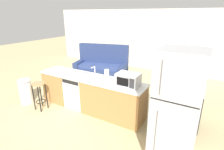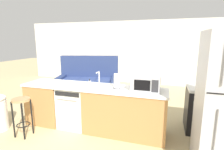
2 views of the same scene
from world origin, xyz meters
name	(u,v)px [view 1 (image 1 of 2)]	position (x,y,z in m)	size (l,w,h in m)	color
ground_plane	(87,107)	(0.00, 0.00, 0.00)	(24.00, 24.00, 0.00)	tan
wall_back	(150,40)	(0.30, 4.20, 1.30)	(10.00, 0.06, 2.60)	silver
kitchen_counter	(93,95)	(0.24, 0.00, 0.42)	(2.94, 0.66, 0.90)	#B77F47
dishwasher	(79,91)	(-0.25, 0.00, 0.42)	(0.58, 0.61, 0.84)	white
stove_range	(183,105)	(2.35, 0.55, 0.45)	(0.76, 0.68, 0.90)	black
refrigerator	(177,107)	(2.35, -0.55, 0.96)	(0.72, 0.73, 1.92)	#B7B7BC
microwave	(128,79)	(1.21, 0.00, 1.04)	(0.50, 0.37, 0.28)	#B7B7BC
sink_faucet	(95,73)	(0.29, 0.02, 1.03)	(0.07, 0.18, 0.30)	silver
paper_towel_roll	(107,76)	(0.66, -0.01, 1.04)	(0.14, 0.14, 0.28)	#4C4C51
soap_bottle	(87,76)	(0.16, -0.14, 0.97)	(0.06, 0.06, 0.18)	silver
kettle	(178,84)	(2.18, 0.42, 0.99)	(0.21, 0.17, 0.19)	#B2B2B7
bar_stool	(39,90)	(-0.99, -0.67, 0.54)	(0.32, 0.32, 0.74)	tan
trash_bin	(25,90)	(-1.64, -0.63, 0.38)	(0.35, 0.35, 0.74)	white
couch	(102,67)	(-0.98, 2.28, 0.39)	(2.16, 1.35, 1.27)	navy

